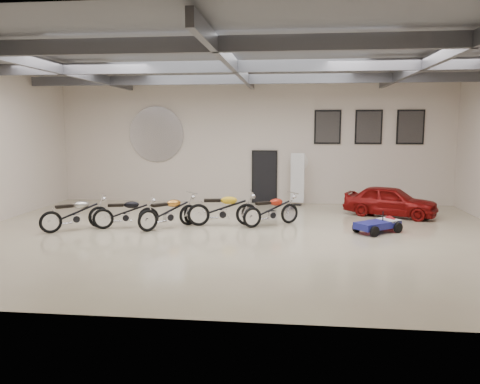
# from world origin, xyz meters

# --- Properties ---
(floor) EXTENTS (16.00, 12.00, 0.01)m
(floor) POSITION_xyz_m (0.00, 0.00, 0.00)
(floor) COLOR beige
(floor) RESTS_ON ground
(ceiling) EXTENTS (16.00, 12.00, 0.01)m
(ceiling) POSITION_xyz_m (0.00, 0.00, 5.00)
(ceiling) COLOR slate
(ceiling) RESTS_ON back_wall
(back_wall) EXTENTS (16.00, 0.02, 5.00)m
(back_wall) POSITION_xyz_m (0.00, 6.00, 2.50)
(back_wall) COLOR beige
(back_wall) RESTS_ON floor
(ceiling_beams) EXTENTS (15.80, 11.80, 0.32)m
(ceiling_beams) POSITION_xyz_m (0.00, 0.00, 4.75)
(ceiling_beams) COLOR #515358
(ceiling_beams) RESTS_ON ceiling
(door) EXTENTS (0.92, 0.08, 2.10)m
(door) POSITION_xyz_m (0.50, 5.95, 1.05)
(door) COLOR black
(door) RESTS_ON back_wall
(logo_plaque) EXTENTS (2.30, 0.06, 1.16)m
(logo_plaque) POSITION_xyz_m (-4.00, 5.95, 2.80)
(logo_plaque) COLOR silver
(logo_plaque) RESTS_ON back_wall
(poster_left) EXTENTS (1.05, 0.08, 1.35)m
(poster_left) POSITION_xyz_m (3.00, 5.96, 3.10)
(poster_left) COLOR black
(poster_left) RESTS_ON back_wall
(poster_mid) EXTENTS (1.05, 0.08, 1.35)m
(poster_mid) POSITION_xyz_m (4.60, 5.96, 3.10)
(poster_mid) COLOR black
(poster_mid) RESTS_ON back_wall
(poster_right) EXTENTS (1.05, 0.08, 1.35)m
(poster_right) POSITION_xyz_m (6.20, 5.96, 3.10)
(poster_right) COLOR black
(poster_right) RESTS_ON back_wall
(oil_sign) EXTENTS (0.72, 0.10, 0.72)m
(oil_sign) POSITION_xyz_m (1.90, 5.95, 1.70)
(oil_sign) COLOR white
(oil_sign) RESTS_ON back_wall
(banner_stand) EXTENTS (0.58, 0.33, 2.01)m
(banner_stand) POSITION_xyz_m (1.84, 5.50, 1.00)
(banner_stand) COLOR white
(banner_stand) RESTS_ON floor
(motorcycle_silver) EXTENTS (1.95, 1.83, 1.06)m
(motorcycle_silver) POSITION_xyz_m (-4.90, 0.17, 0.53)
(motorcycle_silver) COLOR silver
(motorcycle_silver) RESTS_ON floor
(motorcycle_black) EXTENTS (2.04, 1.14, 1.02)m
(motorcycle_black) POSITION_xyz_m (-3.48, 0.62, 0.51)
(motorcycle_black) COLOR silver
(motorcycle_black) RESTS_ON floor
(motorcycle_gold) EXTENTS (1.90, 1.90, 1.07)m
(motorcycle_gold) POSITION_xyz_m (-2.16, 0.73, 0.53)
(motorcycle_gold) COLOR silver
(motorcycle_gold) RESTS_ON floor
(motorcycle_yellow) EXTENTS (2.26, 1.00, 1.13)m
(motorcycle_yellow) POSITION_xyz_m (-0.56, 1.29, 0.57)
(motorcycle_yellow) COLOR silver
(motorcycle_yellow) RESTS_ON floor
(motorcycle_red) EXTENTS (1.99, 1.64, 1.04)m
(motorcycle_red) POSITION_xyz_m (0.97, 1.48, 0.52)
(motorcycle_red) COLOR silver
(motorcycle_red) RESTS_ON floor
(go_kart) EXTENTS (1.86, 1.69, 0.63)m
(go_kart) POSITION_xyz_m (4.25, 0.90, 0.32)
(go_kart) COLOR navy
(go_kart) RESTS_ON floor
(vintage_car) EXTENTS (2.41, 3.39, 1.07)m
(vintage_car) POSITION_xyz_m (5.05, 3.53, 0.54)
(vintage_car) COLOR maroon
(vintage_car) RESTS_ON floor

